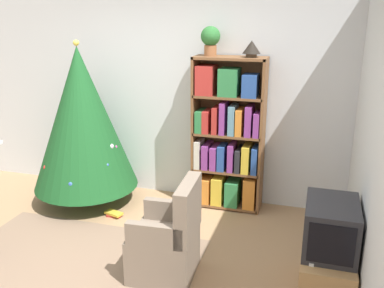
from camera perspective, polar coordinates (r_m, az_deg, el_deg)
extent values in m
plane|color=#9E7A56|center=(4.16, -11.44, -16.89)|extent=(14.00, 14.00, 0.00)
cube|color=silver|center=(5.39, -2.23, 6.51)|extent=(8.00, 0.10, 2.60)
cube|color=silver|center=(3.19, 24.20, -2.80)|extent=(0.10, 8.00, 2.60)
cube|color=#7F6651|center=(4.37, -15.93, -15.31)|extent=(2.33, 1.66, 0.01)
cube|color=brown|center=(5.16, 0.52, 1.59)|extent=(0.03, 0.34, 1.82)
cube|color=brown|center=(5.01, 9.36, 0.85)|extent=(0.03, 0.34, 1.82)
cube|color=brown|center=(4.90, 5.15, 11.36)|extent=(0.83, 0.34, 0.03)
cube|color=brown|center=(5.22, 5.25, 1.71)|extent=(0.83, 0.01, 1.82)
cube|color=brown|center=(5.38, 4.63, -7.82)|extent=(0.80, 0.34, 0.03)
cube|color=orange|center=(5.32, 1.62, -6.05)|extent=(0.17, 0.24, 0.31)
cube|color=gold|center=(5.29, 3.53, -6.06)|extent=(0.13, 0.27, 0.34)
cube|color=#2D7A42|center=(5.27, 5.46, -6.42)|extent=(0.16, 0.27, 0.31)
cube|color=orange|center=(5.24, 7.80, -6.26)|extent=(0.14, 0.31, 0.37)
cube|color=brown|center=(5.21, 4.75, -3.35)|extent=(0.80, 0.34, 0.03)
cube|color=beige|center=(5.18, 0.95, -1.25)|extent=(0.07, 0.25, 0.34)
cube|color=#843889|center=(5.19, 2.07, -1.46)|extent=(0.07, 0.32, 0.29)
cube|color=#843889|center=(5.17, 3.13, -1.66)|extent=(0.08, 0.31, 0.28)
cube|color=#284C93|center=(5.12, 4.07, -1.74)|extent=(0.08, 0.24, 0.30)
cube|color=#843889|center=(5.11, 5.36, -1.66)|extent=(0.07, 0.28, 0.33)
cube|color=#232328|center=(5.12, 6.33, -1.98)|extent=(0.06, 0.32, 0.27)
cube|color=gold|center=(5.09, 7.31, -1.84)|extent=(0.09, 0.29, 0.32)
cube|color=#284C93|center=(5.06, 8.46, -2.04)|extent=(0.07, 0.27, 0.31)
cube|color=brown|center=(5.07, 4.88, 1.39)|extent=(0.80, 0.34, 0.03)
cube|color=#2D7A42|center=(5.07, 1.21, 3.16)|extent=(0.08, 0.28, 0.26)
cube|color=#B22D28|center=(5.04, 2.04, 3.08)|extent=(0.08, 0.25, 0.26)
cube|color=#B22D28|center=(5.00, 3.25, 3.24)|extent=(0.06, 0.24, 0.31)
cube|color=#843889|center=(4.99, 4.27, 3.55)|extent=(0.06, 0.26, 0.37)
cube|color=#5B899E|center=(4.98, 5.51, 3.29)|extent=(0.07, 0.28, 0.34)
cube|color=orange|center=(4.97, 6.44, 3.01)|extent=(0.07, 0.28, 0.30)
cube|color=#843889|center=(4.94, 7.67, 3.16)|extent=(0.07, 0.27, 0.35)
cube|color=#843889|center=(4.93, 8.71, 2.65)|extent=(0.07, 0.25, 0.28)
cube|color=brown|center=(4.96, 5.01, 6.38)|extent=(0.80, 0.34, 0.03)
cube|color=#B22D28|center=(4.96, 1.94, 8.56)|extent=(0.20, 0.28, 0.33)
cube|color=#2D7A42|center=(4.90, 5.02, 8.25)|extent=(0.22, 0.28, 0.31)
cube|color=#284C93|center=(4.84, 7.81, 7.73)|extent=(0.16, 0.24, 0.25)
cube|color=tan|center=(3.90, 17.41, -16.05)|extent=(0.42, 0.79, 0.44)
cube|color=#28282D|center=(3.69, 18.02, -10.47)|extent=(0.42, 0.58, 0.42)
cube|color=black|center=(3.43, 18.07, -12.70)|extent=(0.34, 0.01, 0.32)
cube|color=white|center=(3.57, 15.66, -14.82)|extent=(0.04, 0.12, 0.02)
cylinder|color=#4C3323|center=(5.63, -13.66, -6.89)|extent=(0.36, 0.36, 0.10)
cylinder|color=brown|center=(5.58, -13.74, -5.86)|extent=(0.08, 0.08, 0.12)
cone|color=#195123|center=(5.30, -14.45, 3.30)|extent=(1.27, 1.27, 1.72)
sphere|color=silver|center=(5.13, -10.75, -0.32)|extent=(0.07, 0.07, 0.07)
sphere|color=red|center=(5.30, -18.87, -2.99)|extent=(0.06, 0.06, 0.06)
sphere|color=#B74C93|center=(5.19, -10.22, -0.39)|extent=(0.05, 0.05, 0.05)
sphere|color=#335BB2|center=(5.02, -15.83, -5.14)|extent=(0.07, 0.07, 0.07)
sphere|color=silver|center=(5.36, -17.94, 2.11)|extent=(0.05, 0.05, 0.05)
sphere|color=#335BB2|center=(5.05, -11.27, -2.74)|extent=(0.05, 0.05, 0.05)
sphere|color=#E5CC4C|center=(5.16, -15.20, 12.89)|extent=(0.07, 0.07, 0.07)
cube|color=#7A6B5B|center=(4.02, -3.79, -14.27)|extent=(0.59, 0.59, 0.42)
cube|color=#7A6B5B|center=(3.74, -0.53, -8.73)|extent=(0.15, 0.57, 0.50)
cube|color=#7A6B5B|center=(4.07, -2.89, -8.84)|extent=(0.51, 0.11, 0.20)
cube|color=#7A6B5B|center=(3.67, -5.00, -12.05)|extent=(0.51, 0.11, 0.20)
cylinder|color=#935B38|center=(4.94, 2.46, 12.34)|extent=(0.14, 0.14, 0.12)
sphere|color=#2D7033|center=(4.93, 2.49, 14.18)|extent=(0.22, 0.22, 0.22)
cylinder|color=#473828|center=(4.85, 7.91, 11.63)|extent=(0.12, 0.12, 0.04)
cone|color=black|center=(4.84, 7.95, 12.69)|extent=(0.20, 0.20, 0.14)
cube|color=#B22D28|center=(5.19, -10.28, -9.27)|extent=(0.18, 0.12, 0.03)
cube|color=gold|center=(5.17, -10.39, -9.05)|extent=(0.23, 0.16, 0.03)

